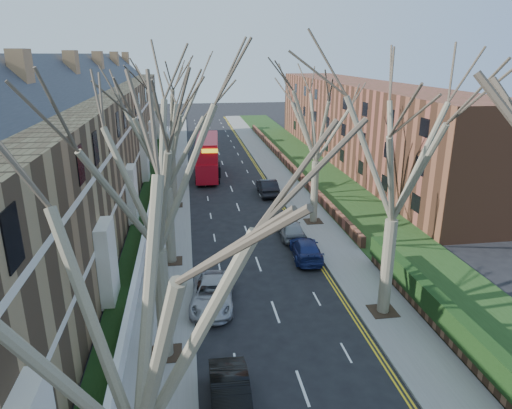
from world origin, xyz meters
name	(u,v)px	position (x,y,z in m)	size (l,w,h in m)	color
pavement_left	(174,176)	(-6.00, 39.00, 0.06)	(3.00, 102.00, 0.12)	slate
pavement_right	(277,172)	(6.00, 39.00, 0.06)	(3.00, 102.00, 0.12)	slate
terrace_left	(84,143)	(-13.65, 31.00, 5.53)	(9.70, 78.00, 13.60)	brown
flats_right	(361,123)	(17.46, 43.00, 4.98)	(13.97, 54.00, 10.00)	brown
wall_hedge_right	(490,363)	(7.70, 2.00, 1.12)	(0.70, 24.00, 1.80)	brown
front_wall_left	(155,192)	(-7.65, 31.00, 0.62)	(0.30, 78.00, 1.00)	white
grass_verge_right	(314,170)	(10.50, 39.00, 0.15)	(6.00, 102.00, 0.06)	#1A3413
tree_left_near	(121,290)	(-5.70, -4.00, 8.93)	(9.80, 9.80, 13.73)	#716750
tree_left_mid	(152,153)	(-5.70, 6.00, 9.56)	(10.50, 10.50, 14.71)	#716750
tree_left_far	(163,124)	(-5.70, 16.00, 9.24)	(10.15, 10.15, 14.22)	#716750
tree_left_dist	(169,100)	(-5.70, 28.00, 9.56)	(10.50, 10.50, 14.71)	#716750
tree_right_mid	(400,137)	(5.70, 8.00, 9.56)	(10.50, 10.50, 14.71)	#716750
tree_right_far	(318,110)	(5.70, 22.00, 9.24)	(10.15, 10.15, 14.22)	#716750
double_decker_bus	(208,158)	(-2.11, 38.57, 2.13)	(3.17, 10.44, 4.33)	#B10C1A
car_left_mid	(231,399)	(-3.11, 2.02, 0.72)	(1.52, 4.36, 1.44)	black
car_left_far	(212,294)	(-3.31, 10.25, 0.69)	(2.30, 4.99, 1.39)	#A2A2A7
car_right_near	(306,249)	(3.36, 15.46, 0.66)	(1.85, 4.56, 1.32)	navy
car_right_mid	(290,228)	(3.14, 19.30, 0.72)	(1.70, 4.23, 1.44)	gray
car_right_far	(268,187)	(3.35, 30.52, 0.78)	(1.66, 4.75, 1.57)	black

